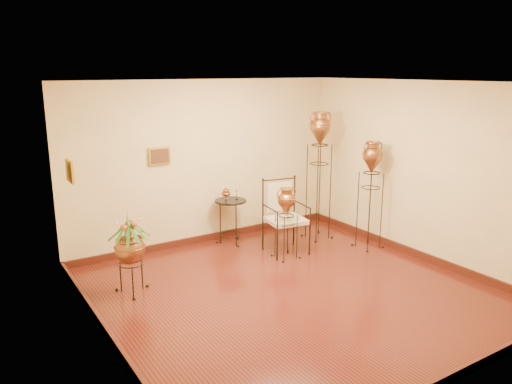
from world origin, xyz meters
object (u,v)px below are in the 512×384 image
amphora_tall (319,174)px  planter_urn (130,246)px  side_table (231,221)px  amphora_mid (370,194)px  armchair (286,217)px

amphora_tall → planter_urn: size_ratio=1.89×
planter_urn → side_table: size_ratio=1.22×
amphora_mid → armchair: amphora_mid is taller
amphora_tall → side_table: amphora_tall is taller
amphora_tall → side_table: size_ratio=2.31×
amphora_tall → armchair: bearing=-161.6°
amphora_mid → armchair: bearing=158.0°
armchair → side_table: armchair is taller
amphora_mid → side_table: 2.41m
armchair → side_table: bearing=130.0°
armchair → side_table: (-0.54, 0.88, -0.20)m
amphora_tall → armchair: amphora_tall is taller
amphora_tall → amphora_mid: size_ratio=1.24×
amphora_mid → planter_urn: 4.02m
amphora_tall → side_table: 1.74m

